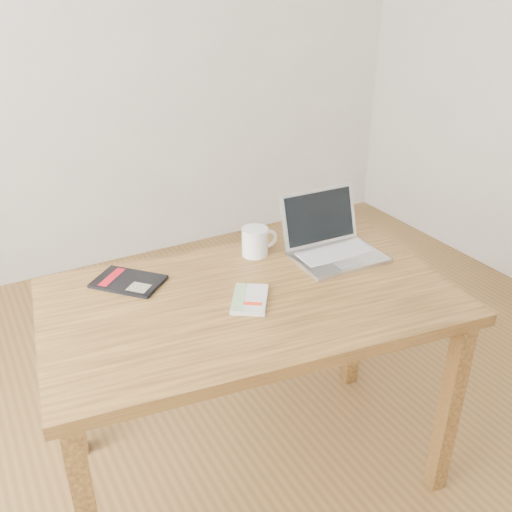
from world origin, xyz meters
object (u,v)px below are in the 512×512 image
black_guidebook (128,282)px  laptop (331,242)px  white_guidebook (250,299)px  desk (252,319)px  coffee_mug (256,241)px

black_guidebook → laptop: 0.72m
white_guidebook → desk: bearing=86.0°
white_guidebook → coffee_mug: size_ratio=1.47×
white_guidebook → coffee_mug: coffee_mug is taller
white_guidebook → laptop: 0.43m
coffee_mug → white_guidebook: bearing=-118.9°
black_guidebook → coffee_mug: 0.47m
black_guidebook → desk: bearing=-82.2°
laptop → coffee_mug: laptop is taller
desk → black_guidebook: black_guidebook is taller
desk → black_guidebook: size_ratio=5.33×
desk → laptop: laptop is taller
desk → laptop: (0.39, 0.12, 0.13)m
laptop → white_guidebook: bearing=-158.7°
desk → laptop: 0.43m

